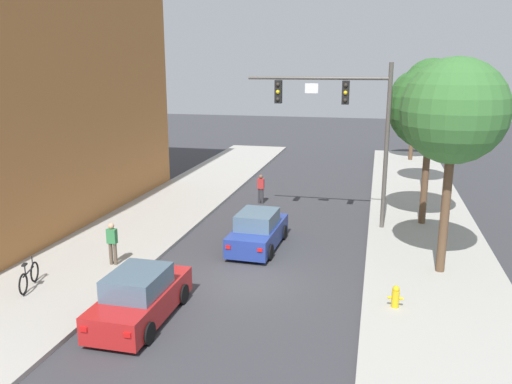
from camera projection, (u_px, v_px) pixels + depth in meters
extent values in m
plane|color=#38383D|center=(249.00, 281.00, 18.60)|extent=(120.00, 120.00, 0.00)
cube|color=#A8A59E|center=(86.00, 264.00, 20.03)|extent=(5.00, 60.00, 0.15)
cube|color=#A8A59E|center=(440.00, 298.00, 17.13)|extent=(5.00, 60.00, 0.15)
cylinder|color=#514C47|center=(386.00, 148.00, 23.43)|extent=(0.20, 0.20, 7.50)
cylinder|color=#514C47|center=(318.00, 78.00, 23.41)|extent=(6.40, 0.14, 0.14)
cube|color=black|center=(346.00, 93.00, 23.27)|extent=(0.32, 0.28, 1.05)
sphere|color=#2D2823|center=(346.00, 85.00, 23.05)|extent=(0.18, 0.18, 0.18)
sphere|color=yellow|center=(345.00, 93.00, 23.13)|extent=(0.18, 0.18, 0.18)
sphere|color=#2D2823|center=(345.00, 100.00, 23.21)|extent=(0.18, 0.18, 0.18)
cube|color=black|center=(278.00, 92.00, 23.96)|extent=(0.32, 0.28, 1.05)
sphere|color=#2D2823|center=(278.00, 85.00, 23.74)|extent=(0.18, 0.18, 0.18)
sphere|color=yellow|center=(278.00, 92.00, 23.82)|extent=(0.18, 0.18, 0.18)
sphere|color=#2D2823|center=(278.00, 99.00, 23.90)|extent=(0.18, 0.18, 0.18)
cube|color=white|center=(312.00, 88.00, 23.56)|extent=(0.60, 0.03, 0.44)
cube|color=navy|center=(258.00, 235.00, 21.94)|extent=(1.85, 4.26, 0.80)
cube|color=slate|center=(257.00, 219.00, 21.63)|extent=(1.57, 2.05, 0.64)
cylinder|color=black|center=(248.00, 229.00, 23.42)|extent=(0.24, 0.65, 0.64)
cylinder|color=black|center=(283.00, 232.00, 23.01)|extent=(0.24, 0.65, 0.64)
cylinder|color=black|center=(231.00, 248.00, 20.98)|extent=(0.24, 0.65, 0.64)
cylinder|color=black|center=(269.00, 252.00, 20.57)|extent=(0.24, 0.65, 0.64)
cube|color=red|center=(228.00, 247.00, 20.09)|extent=(0.20, 0.05, 0.14)
cube|color=red|center=(260.00, 250.00, 19.76)|extent=(0.20, 0.05, 0.14)
cube|color=#B21E1E|center=(141.00, 302.00, 15.73)|extent=(1.73, 4.21, 0.80)
cube|color=slate|center=(138.00, 282.00, 15.41)|extent=(1.51, 2.01, 0.64)
cylinder|color=black|center=(137.00, 289.00, 17.20)|extent=(0.22, 0.64, 0.64)
cylinder|color=black|center=(182.00, 294.00, 16.83)|extent=(0.22, 0.64, 0.64)
cylinder|color=black|center=(95.00, 326.00, 14.74)|extent=(0.22, 0.64, 0.64)
cylinder|color=black|center=(147.00, 333.00, 14.37)|extent=(0.22, 0.64, 0.64)
cube|color=red|center=(84.00, 330.00, 13.85)|extent=(0.20, 0.04, 0.14)
cube|color=red|center=(127.00, 335.00, 13.55)|extent=(0.20, 0.04, 0.14)
cylinder|color=brown|center=(111.00, 254.00, 19.70)|extent=(0.14, 0.14, 0.85)
cylinder|color=brown|center=(115.00, 254.00, 19.66)|extent=(0.14, 0.14, 0.85)
cube|color=#337F47|center=(112.00, 236.00, 19.51)|extent=(0.36, 0.22, 0.56)
sphere|color=tan|center=(111.00, 226.00, 19.41)|extent=(0.22, 0.22, 0.22)
cylinder|color=#333338|center=(259.00, 196.00, 28.94)|extent=(0.14, 0.14, 0.85)
cylinder|color=#333338|center=(262.00, 196.00, 28.90)|extent=(0.14, 0.14, 0.85)
cube|color=#B72D2D|center=(261.00, 184.00, 28.75)|extent=(0.36, 0.22, 0.56)
sphere|color=brown|center=(261.00, 177.00, 28.66)|extent=(0.22, 0.22, 0.22)
torus|color=black|center=(35.00, 272.00, 18.13)|extent=(0.26, 0.71, 0.72)
torus|color=black|center=(23.00, 284.00, 17.12)|extent=(0.26, 0.71, 0.72)
cylinder|color=black|center=(28.00, 272.00, 17.57)|extent=(0.32, 0.92, 0.05)
cylinder|color=black|center=(25.00, 270.00, 17.28)|extent=(0.04, 0.04, 0.35)
cylinder|color=black|center=(32.00, 262.00, 17.93)|extent=(0.04, 0.04, 0.40)
cube|color=black|center=(24.00, 265.00, 17.23)|extent=(0.18, 0.26, 0.06)
cylinder|color=gold|center=(395.00, 299.00, 16.24)|extent=(0.24, 0.24, 0.55)
sphere|color=gold|center=(396.00, 289.00, 16.16)|extent=(0.22, 0.22, 0.22)
cylinder|color=gold|center=(389.00, 297.00, 16.27)|extent=(0.12, 0.09, 0.09)
cylinder|color=gold|center=(401.00, 299.00, 16.19)|extent=(0.12, 0.09, 0.09)
cylinder|color=brown|center=(445.00, 212.00, 18.62)|extent=(0.32, 0.32, 4.49)
sphere|color=#387033|center=(454.00, 111.00, 17.76)|extent=(3.66, 3.66, 3.66)
cylinder|color=brown|center=(425.00, 182.00, 24.47)|extent=(0.32, 0.32, 4.06)
sphere|color=#2D6028|center=(431.00, 108.00, 23.64)|extent=(3.83, 3.83, 3.83)
cylinder|color=brown|center=(427.00, 149.00, 31.17)|extent=(0.32, 0.32, 4.88)
sphere|color=#2D6028|center=(432.00, 87.00, 30.29)|extent=(3.31, 3.31, 3.31)
cylinder|color=brown|center=(412.00, 136.00, 41.05)|extent=(0.32, 0.32, 3.77)
sphere|color=#2D6028|center=(415.00, 94.00, 40.27)|extent=(3.66, 3.66, 3.66)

